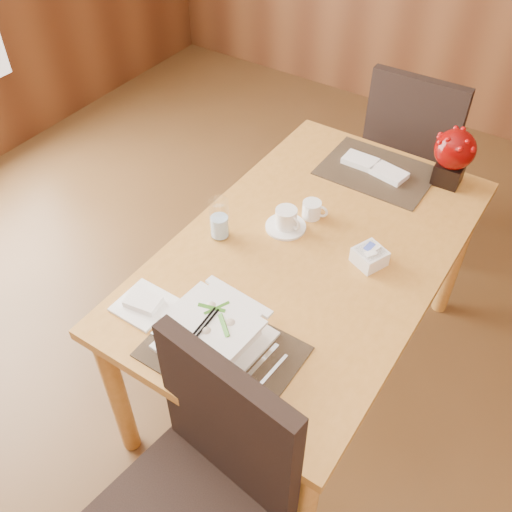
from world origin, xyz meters
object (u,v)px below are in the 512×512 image
Objects in this scene: sugar_caddy at (370,257)px; water_glass at (219,219)px; dining_table at (310,266)px; near_chair at (200,490)px; creamer_jug at (312,209)px; far_chair at (414,150)px; berry_decor at (454,154)px; soup_setting at (215,331)px; coffee_cup at (286,220)px; bread_plate at (144,305)px.

water_glass is at bearing -161.54° from sugar_caddy.
near_chair is (0.15, -0.87, -0.07)m from dining_table.
creamer_jug is at bearing 51.31° from water_glass.
near_chair is 1.95m from far_chair.
berry_decor reaches higher than dining_table.
soup_setting is (-0.04, -0.53, 0.15)m from dining_table.
berry_decor is 0.61m from far_chair.
water_glass reaches higher than sugar_caddy.
far_chair is at bearing 90.69° from dining_table.
sugar_caddy is 0.10× the size of near_chair.
near_chair reaches higher than water_glass.
creamer_jug is 0.62m from berry_decor.
creamer_jug is (0.22, 0.28, -0.05)m from water_glass.
soup_setting is 0.58m from coffee_cup.
coffee_cup is at bearing 163.57° from dining_table.
creamer_jug reaches higher than dining_table.
soup_setting is 0.62m from sugar_caddy.
dining_table is 1.51× the size of far_chair.
dining_table is 15.32× the size of sugar_caddy.
creamer_jug is (-0.09, 0.15, 0.13)m from dining_table.
dining_table is 0.73m from berry_decor.
far_chair is at bearing 83.22° from coffee_cup.
sugar_caddy reaches higher than dining_table.
dining_table is at bearing 106.77° from near_chair.
bread_plate is 0.17× the size of far_chair.
dining_table is 9.08× the size of bread_plate.
soup_setting is 0.45m from near_chair.
creamer_jug is 0.09× the size of far_chair.
bread_plate is 0.60m from near_chair.
soup_setting is 3.11× the size of sugar_caddy.
dining_table is 0.38m from water_glass.
berry_decor is at bearing 84.09° from sugar_caddy.
bread_plate is at bearing -173.95° from soup_setting.
coffee_cup is at bearing 72.37° from bread_plate.
creamer_jug is 0.09× the size of near_chair.
water_glass is at bearing -136.07° from coffee_cup.
far_chair is (0.31, 1.62, -0.19)m from bread_plate.
far_chair is at bearing 76.01° from water_glass.
near_chair is 1.03× the size of far_chair.
coffee_cup reaches higher than dining_table.
sugar_caddy reaches higher than bread_plate.
far_chair reaches higher than bread_plate.
coffee_cup is (-0.14, 0.04, 0.13)m from dining_table.
dining_table is 0.22m from creamer_jug.
bread_plate is at bearing -107.63° from coffee_cup.
far_chair is at bearing 93.50° from soup_setting.
water_glass is at bearing -138.48° from creamer_jug.
sugar_caddy is at bearing 0.18° from coffee_cup.
sugar_caddy is at bearing 18.46° from water_glass.
soup_setting is 0.49m from water_glass.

